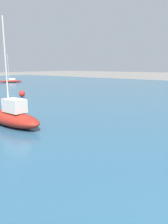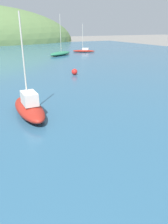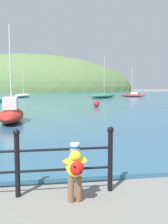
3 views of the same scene
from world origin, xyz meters
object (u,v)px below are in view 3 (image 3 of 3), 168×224
object	(u,v)px
boat_far_right	(103,96)
boat_blue_hull	(11,114)
boat_green_fishing	(1,99)
mooring_buoy	(96,104)
boat_twin_mast	(23,95)
boat_far_left	(133,95)
child_in_coat	(75,167)

from	to	relation	value
boat_far_right	boat_blue_hull	bearing A→B (deg)	-113.96
boat_green_fishing	mooring_buoy	world-z (taller)	boat_green_fishing
boat_green_fishing	mooring_buoy	xyz separation A→B (m)	(9.03, -8.54, -0.01)
boat_twin_mast	boat_far_left	bearing A→B (deg)	-3.43
boat_far_right	boat_blue_hull	size ratio (longest dim) A/B	1.23
boat_far_right	mooring_buoy	size ratio (longest dim) A/B	10.89
boat_blue_hull	mooring_buoy	bearing A→B (deg)	53.27
child_in_coat	mooring_buoy	world-z (taller)	child_in_coat
boat_green_fishing	boat_far_right	distance (m)	14.31
boat_green_fishing	boat_far_right	size ratio (longest dim) A/B	0.36
boat_green_fishing	boat_far_right	bearing A→B (deg)	24.51
mooring_buoy	boat_green_fishing	bearing A→B (deg)	136.59
boat_twin_mast	boat_far_left	xyz separation A→B (m)	(16.57, -0.99, -0.03)
boat_far_right	mooring_buoy	xyz separation A→B (m)	(-3.99, -14.48, -0.03)
boat_twin_mast	boat_far_right	world-z (taller)	boat_far_right
boat_twin_mast	boat_far_right	xyz separation A→B (m)	(11.27, -3.47, 0.02)
boat_twin_mast	child_in_coat	bearing A→B (deg)	-84.66
child_in_coat	boat_far_right	distance (m)	32.75
child_in_coat	mooring_buoy	bearing A→B (deg)	77.03
boat_far_left	child_in_coat	bearing A→B (deg)	-111.19
boat_far_left	mooring_buoy	distance (m)	19.34
child_in_coat	boat_green_fishing	xyz separation A→B (m)	(-5.04, 25.83, -0.22)
mooring_buoy	boat_far_right	bearing A→B (deg)	74.58
boat_green_fishing	boat_far_right	xyz separation A→B (m)	(13.02, 5.94, 0.02)
boat_green_fishing	boat_twin_mast	world-z (taller)	boat_twin_mast
mooring_buoy	boat_far_left	bearing A→B (deg)	61.27
mooring_buoy	child_in_coat	bearing A→B (deg)	-102.97
boat_twin_mast	mooring_buoy	size ratio (longest dim) A/B	9.66
boat_twin_mast	boat_blue_hull	xyz separation A→B (m)	(1.24, -26.03, 0.14)
child_in_coat	boat_blue_hull	size ratio (longest dim) A/B	0.21
child_in_coat	boat_green_fishing	size ratio (longest dim) A/B	0.47
mooring_buoy	boat_blue_hull	bearing A→B (deg)	-126.73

